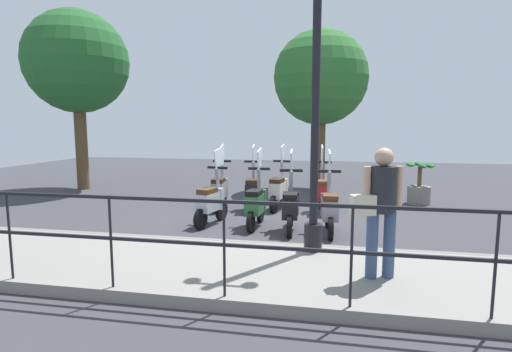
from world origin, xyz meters
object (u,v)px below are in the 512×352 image
Objects in this scene: scooter_far_1 at (279,189)px; scooter_far_0 at (322,191)px; potted_palm at (419,187)px; scooter_near_2 at (256,203)px; tree_distant at (321,78)px; scooter_far_2 at (252,190)px; pedestrian_with_bag at (381,203)px; scooter_near_3 at (211,201)px; scooter_far_3 at (220,189)px; tree_large at (77,63)px; scooter_near_1 at (290,206)px; lamp_post_near at (315,123)px; scooter_near_0 at (329,208)px.

scooter_far_0 is at bearing -87.18° from scooter_far_1.
scooter_near_2 is at bearing 130.17° from potted_palm.
tree_distant is 3.15× the size of scooter_far_0.
potted_palm is 0.69× the size of scooter_far_1.
tree_distant is at bearing -28.39° from scooter_far_2.
pedestrian_with_bag is 1.50× the size of potted_palm.
scooter_far_3 is at bearing 22.33° from scooter_near_3.
scooter_far_3 is at bearing -112.85° from tree_large.
scooter_near_3 is (2.68, 2.95, -0.60)m from pedestrian_with_bag.
tree_large is 8.40m from scooter_far_0.
scooter_near_1 is 0.73m from scooter_near_2.
tree_distant is (1.36, -7.24, -0.46)m from tree_large.
potted_palm is at bearing -33.75° from pedestrian_with_bag.
tree_large is 3.52× the size of scooter_near_2.
scooter_near_3 is 1.56m from scooter_far_2.
pedestrian_with_bag is at bearing -138.04° from lamp_post_near.
scooter_near_2 is (2.65, 2.03, -0.60)m from pedestrian_with_bag.
scooter_near_0 is 2.35m from scooter_near_3.
lamp_post_near is 2.76× the size of scooter_near_3.
scooter_near_2 is at bearing -172.28° from scooter_far_2.
scooter_far_0 is at bearing -0.74° from lamp_post_near.
scooter_far_3 is at bearing 88.40° from scooter_far_0.
scooter_far_1 is at bearing -106.18° from tree_large.
scooter_far_3 is (1.65, 1.85, 0.00)m from scooter_near_1.
scooter_far_1 is (-1.86, -6.42, -3.37)m from tree_large.
scooter_near_0 and scooter_near_1 have the same top height.
scooter_far_3 is at bearing 52.92° from scooter_near_0.
scooter_near_2 is 1.00× the size of scooter_far_3.
scooter_near_0 is at bearing -126.25° from scooter_far_3.
lamp_post_near is at bearing -165.78° from scooter_near_1.
scooter_near_0 and scooter_far_1 have the same top height.
scooter_near_2 is (1.72, 1.20, -1.55)m from lamp_post_near.
scooter_far_2 is (1.68, 1.07, 0.00)m from scooter_near_1.
tree_large is at bearing 59.27° from scooter_near_0.
tree_distant reaches higher than scooter_near_2.
scooter_near_0 and scooter_near_2 have the same top height.
potted_palm is at bearing -63.94° from scooter_far_0.
potted_palm is 0.69× the size of scooter_near_3.
scooter_near_2 is at bearing 19.38° from pedestrian_with_bag.
pedestrian_with_bag is (-0.93, -0.84, -0.95)m from lamp_post_near.
tree_distant reaches higher than scooter_near_3.
scooter_near_1 is at bearing -135.28° from scooter_far_3.
pedestrian_with_bag is 1.03× the size of scooter_far_2.
lamp_post_near reaches higher than scooter_near_1.
scooter_far_3 is at bearing 40.82° from scooter_near_2.
scooter_near_0 is (1.52, -0.22, -1.55)m from lamp_post_near.
scooter_far_1 is (1.92, 0.48, 0.00)m from scooter_near_1.
scooter_near_3 and scooter_far_0 have the same top height.
tree_distant is at bearing -1.83° from scooter_far_0.
tree_distant reaches higher than potted_palm.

